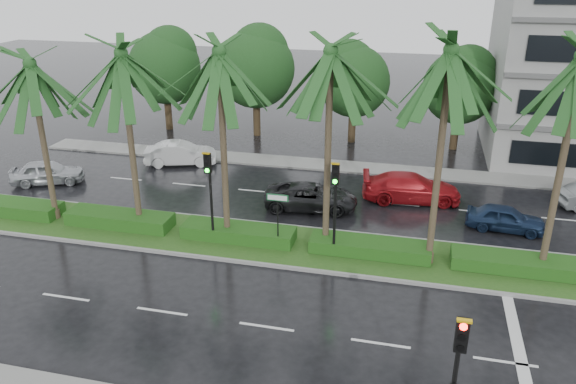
% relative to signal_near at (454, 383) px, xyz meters
% --- Properties ---
extents(ground, '(120.00, 120.00, 0.00)m').
position_rel_signal_near_xyz_m(ground, '(-6.00, 9.39, -2.50)').
color(ground, black).
rests_on(ground, ground).
extents(far_sidewalk, '(40.00, 2.00, 0.12)m').
position_rel_signal_near_xyz_m(far_sidewalk, '(-6.00, 21.39, -2.44)').
color(far_sidewalk, gray).
rests_on(far_sidewalk, ground).
extents(median, '(36.00, 4.00, 0.15)m').
position_rel_signal_near_xyz_m(median, '(-6.00, 10.39, -2.42)').
color(median, gray).
rests_on(median, ground).
extents(hedge, '(35.20, 1.40, 0.60)m').
position_rel_signal_near_xyz_m(hedge, '(-6.00, 10.39, -2.05)').
color(hedge, '#1D4915').
rests_on(hedge, median).
extents(lane_markings, '(34.00, 13.06, 0.01)m').
position_rel_signal_near_xyz_m(lane_markings, '(-2.96, 8.96, -2.50)').
color(lane_markings, silver).
rests_on(lane_markings, ground).
extents(palm_row, '(26.30, 4.20, 9.63)m').
position_rel_signal_near_xyz_m(palm_row, '(-7.24, 10.41, 5.36)').
color(palm_row, '#423426').
rests_on(palm_row, median).
extents(signal_near, '(0.34, 0.45, 4.36)m').
position_rel_signal_near_xyz_m(signal_near, '(0.00, 0.00, 0.00)').
color(signal_near, black).
rests_on(signal_near, near_sidewalk).
extents(signal_median_left, '(0.34, 0.42, 4.36)m').
position_rel_signal_near_xyz_m(signal_median_left, '(-10.00, 9.69, 0.49)').
color(signal_median_left, black).
rests_on(signal_median_left, median).
extents(signal_median_right, '(0.34, 0.42, 4.36)m').
position_rel_signal_near_xyz_m(signal_median_right, '(-4.50, 9.69, 0.49)').
color(signal_median_right, black).
rests_on(signal_median_right, median).
extents(street_sign, '(0.95, 0.09, 2.60)m').
position_rel_signal_near_xyz_m(street_sign, '(-7.00, 9.87, -0.38)').
color(street_sign, black).
rests_on(street_sign, median).
extents(bg_trees, '(33.09, 5.54, 8.01)m').
position_rel_signal_near_xyz_m(bg_trees, '(-7.31, 26.98, 2.28)').
color(bg_trees, '#382E19').
rests_on(bg_trees, ground).
extents(car_silver, '(3.11, 4.34, 1.37)m').
position_rel_signal_near_xyz_m(car_silver, '(-21.98, 14.72, -1.82)').
color(car_silver, '#B2B5BB').
rests_on(car_silver, ground).
extents(car_white, '(2.86, 4.68, 1.46)m').
position_rel_signal_near_xyz_m(car_white, '(-15.84, 19.53, -1.78)').
color(car_white, silver).
rests_on(car_white, ground).
extents(car_darkgrey, '(2.75, 5.02, 1.33)m').
position_rel_signal_near_xyz_m(car_darkgrey, '(-6.50, 14.77, -1.84)').
color(car_darkgrey, black).
rests_on(car_darkgrey, ground).
extents(car_red, '(2.77, 5.41, 1.50)m').
position_rel_signal_near_xyz_m(car_red, '(-1.50, 17.05, -1.75)').
color(car_red, maroon).
rests_on(car_red, ground).
extents(car_blue, '(1.78, 3.72, 1.23)m').
position_rel_signal_near_xyz_m(car_blue, '(3.00, 14.51, -1.89)').
color(car_blue, '#182A4A').
rests_on(car_blue, ground).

